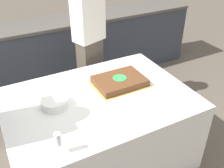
{
  "coord_description": "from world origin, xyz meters",
  "views": [
    {
      "loc": [
        -0.76,
        -1.7,
        2.08
      ],
      "look_at": [
        0.14,
        0.0,
        0.85
      ],
      "focal_mm": 42.0,
      "sensor_mm": 36.0,
      "label": 1
    }
  ],
  "objects": [
    {
      "name": "back_counter",
      "position": [
        0.0,
        1.65,
        0.46
      ],
      "size": [
        4.4,
        0.58,
        0.92
      ],
      "color": "#333842",
      "rests_on": "ground_plane"
    },
    {
      "name": "side_plate_near_cake",
      "position": [
        0.28,
        0.42,
        0.76
      ],
      "size": [
        0.18,
        0.18,
        0.0
      ],
      "color": "white",
      "rests_on": "dining_table"
    },
    {
      "name": "dining_table",
      "position": [
        0.0,
        0.0,
        0.38
      ],
      "size": [
        1.62,
        1.15,
        0.75
      ],
      "color": "silver",
      "rests_on": "ground_plane"
    },
    {
      "name": "person_cutting_cake",
      "position": [
        0.27,
        0.79,
        0.9
      ],
      "size": [
        0.37,
        0.29,
        1.69
      ],
      "rotation": [
        0.0,
        0.0,
        -2.81
      ],
      "color": "#4C4238",
      "rests_on": "ground_plane"
    },
    {
      "name": "wine_glass",
      "position": [
        -0.5,
        -0.46,
        0.87
      ],
      "size": [
        0.06,
        0.06,
        0.17
      ],
      "color": "white",
      "rests_on": "dining_table"
    },
    {
      "name": "plate_stack",
      "position": [
        -0.37,
        0.06,
        0.79
      ],
      "size": [
        0.22,
        0.22,
        0.07
      ],
      "color": "white",
      "rests_on": "dining_table"
    },
    {
      "name": "cake",
      "position": [
        0.27,
        0.1,
        0.79
      ],
      "size": [
        0.5,
        0.37,
        0.07
      ],
      "color": "gold",
      "rests_on": "dining_table"
    },
    {
      "name": "ground_plane",
      "position": [
        0.0,
        0.0,
        0.0
      ],
      "size": [
        14.0,
        14.0,
        0.0
      ],
      "primitive_type": "plane",
      "color": "brown"
    }
  ]
}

